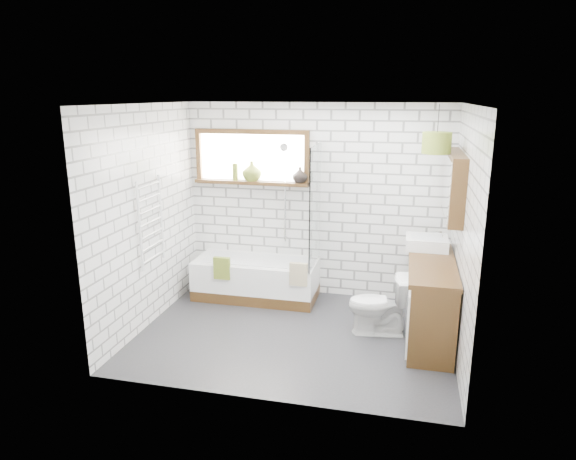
% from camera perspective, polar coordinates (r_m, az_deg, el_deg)
% --- Properties ---
extents(floor, '(3.40, 2.60, 0.01)m').
position_cam_1_polar(floor, '(5.85, 0.66, -11.54)').
color(floor, '#252528').
rests_on(floor, ground).
extents(ceiling, '(3.40, 2.60, 0.01)m').
position_cam_1_polar(ceiling, '(5.24, 0.74, 13.87)').
color(ceiling, white).
rests_on(ceiling, ground).
extents(wall_back, '(3.40, 0.01, 2.50)m').
position_cam_1_polar(wall_back, '(6.66, 3.13, 3.18)').
color(wall_back, white).
rests_on(wall_back, ground).
extents(wall_front, '(3.40, 0.01, 2.50)m').
position_cam_1_polar(wall_front, '(4.20, -3.17, -3.87)').
color(wall_front, white).
rests_on(wall_front, ground).
extents(wall_left, '(0.01, 2.60, 2.50)m').
position_cam_1_polar(wall_left, '(6.00, -15.41, 1.36)').
color(wall_left, white).
rests_on(wall_left, ground).
extents(wall_right, '(0.01, 2.60, 2.50)m').
position_cam_1_polar(wall_right, '(5.32, 18.93, -0.61)').
color(wall_right, white).
rests_on(wall_right, ground).
extents(window, '(1.52, 0.16, 0.68)m').
position_cam_1_polar(window, '(6.72, -4.09, 8.03)').
color(window, '#34200E').
rests_on(window, wall_back).
extents(towel_radiator, '(0.06, 0.52, 1.00)m').
position_cam_1_polar(towel_radiator, '(5.99, -15.00, 0.88)').
color(towel_radiator, white).
rests_on(towel_radiator, wall_left).
extents(mirror_cabinet, '(0.16, 1.20, 0.70)m').
position_cam_1_polar(mirror_cabinet, '(5.81, 17.89, 4.78)').
color(mirror_cabinet, '#34200E').
rests_on(mirror_cabinet, wall_right).
extents(shower_riser, '(0.02, 0.02, 1.30)m').
position_cam_1_polar(shower_riser, '(6.67, -0.32, 4.11)').
color(shower_riser, silver).
rests_on(shower_riser, wall_back).
extents(bathtub, '(1.58, 0.70, 0.51)m').
position_cam_1_polar(bathtub, '(6.76, -3.55, -5.42)').
color(bathtub, white).
rests_on(bathtub, floor).
extents(shower_screen, '(0.02, 0.72, 1.50)m').
position_cam_1_polar(shower_screen, '(6.30, 3.03, 2.62)').
color(shower_screen, white).
rests_on(shower_screen, bathtub).
extents(towel_green, '(0.21, 0.06, 0.28)m').
position_cam_1_polar(towel_green, '(6.47, -7.36, -4.23)').
color(towel_green, olive).
rests_on(towel_green, bathtub).
extents(towel_beige, '(0.22, 0.05, 0.28)m').
position_cam_1_polar(towel_beige, '(6.21, 1.18, -4.94)').
color(towel_beige, tan).
rests_on(towel_beige, bathtub).
extents(vanity, '(0.49, 1.52, 0.87)m').
position_cam_1_polar(vanity, '(5.83, 15.54, -7.50)').
color(vanity, '#34200E').
rests_on(vanity, floor).
extents(basin, '(0.47, 0.41, 0.14)m').
position_cam_1_polar(basin, '(6.13, 15.16, -1.36)').
color(basin, white).
rests_on(basin, vanity).
extents(tap, '(0.03, 0.03, 0.15)m').
position_cam_1_polar(tap, '(6.13, 16.69, -0.92)').
color(tap, silver).
rests_on(tap, vanity).
extents(toilet, '(0.46, 0.71, 0.68)m').
position_cam_1_polar(toilet, '(5.82, 10.09, -8.18)').
color(toilet, white).
rests_on(toilet, floor).
extents(vase_olive, '(0.31, 0.31, 0.26)m').
position_cam_1_polar(vase_olive, '(6.72, -4.05, 6.38)').
color(vase_olive, olive).
rests_on(vase_olive, window).
extents(vase_dark, '(0.23, 0.23, 0.20)m').
position_cam_1_polar(vase_dark, '(6.56, 1.33, 5.96)').
color(vase_dark, black).
rests_on(vase_dark, window).
extents(bottle, '(0.09, 0.09, 0.22)m').
position_cam_1_polar(bottle, '(6.79, -5.89, 6.27)').
color(bottle, olive).
rests_on(bottle, window).
extents(pendant, '(0.30, 0.30, 0.22)m').
position_cam_1_polar(pendant, '(5.68, 16.19, 9.28)').
color(pendant, olive).
rests_on(pendant, ceiling).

